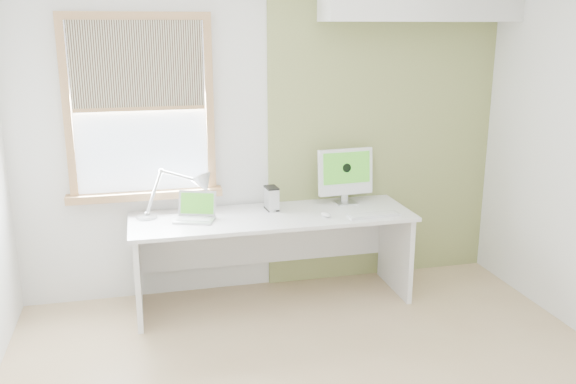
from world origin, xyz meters
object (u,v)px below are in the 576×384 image
object	(u,v)px
laptop	(196,213)
imac	(345,173)
external_drive	(272,198)
desk_lamp	(193,188)
desk	(271,236)

from	to	relation	value
laptop	imac	xyz separation A→B (m)	(1.25, 0.16, 0.21)
external_drive	laptop	bearing A→B (deg)	-169.83
desk_lamp	imac	size ratio (longest dim) A/B	1.45
desk_lamp	desk	bearing A→B (deg)	-14.72
laptop	imac	distance (m)	1.28
desk_lamp	imac	world-z (taller)	imac
external_drive	imac	xyz separation A→B (m)	(0.64, 0.05, 0.16)
desk	imac	world-z (taller)	imac
imac	laptop	bearing A→B (deg)	-172.80
desk	external_drive	size ratio (longest dim) A/B	11.62
external_drive	desk	bearing A→B (deg)	-106.46
desk	desk_lamp	world-z (taller)	desk_lamp
desk	desk_lamp	size ratio (longest dim) A/B	3.22
laptop	imac	size ratio (longest dim) A/B	0.75
laptop	imac	bearing A→B (deg)	7.20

